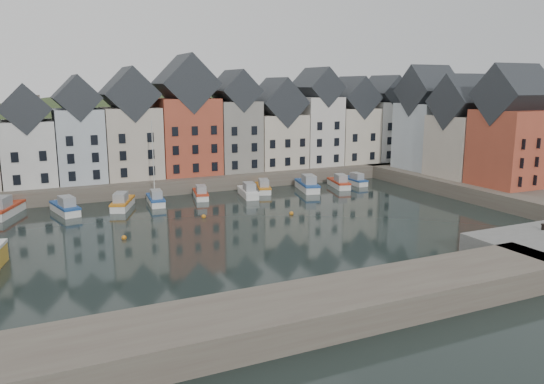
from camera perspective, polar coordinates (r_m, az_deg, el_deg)
ground at (r=56.72m, az=-0.99°, el=-4.16°), size 260.00×260.00×0.00m
far_quay at (r=84.14m, az=-9.40°, el=1.54°), size 90.00×16.00×2.00m
right_quay at (r=80.74m, az=22.75°, el=0.38°), size 14.00×54.00×2.00m
near_wall at (r=33.64m, az=-1.17°, el=-13.65°), size 50.00×6.00×2.00m
hillside at (r=113.17m, az=-12.72°, el=-5.91°), size 153.60×70.40×64.00m
far_terrace at (r=82.19m, az=-7.03°, el=6.91°), size 72.37×8.16×17.78m
right_terrace at (r=82.46m, az=20.10°, el=6.35°), size 8.30×24.25×16.36m
mooring_buoys at (r=60.09m, az=-6.57°, el=-3.20°), size 20.50×5.50×0.50m
boat_a at (r=70.37m, az=-26.82°, el=-1.66°), size 4.62×7.33×2.70m
boat_b at (r=68.64m, az=-21.34°, el=-1.58°), size 3.29×6.63×2.44m
boat_c at (r=69.12m, az=-15.80°, el=-1.14°), size 4.10×6.47×2.38m
boat_d at (r=70.44m, az=-12.40°, el=-0.74°), size 2.30×5.90×11.02m
boat_e at (r=73.14m, az=-7.68°, el=-0.20°), size 2.76×5.70×2.10m
boat_f at (r=73.60m, az=-2.57°, el=0.01°), size 2.85×6.21×2.30m
boat_g at (r=76.79m, az=-0.96°, el=0.48°), size 3.40×5.95×2.18m
boat_h at (r=78.05m, az=3.83°, el=0.74°), size 3.75×7.25×2.66m
boat_i at (r=80.87m, az=7.23°, el=0.98°), size 3.21×6.29×2.31m
boat_j at (r=83.67m, az=8.86°, el=1.24°), size 1.72×5.45×2.09m
mooring_bollard at (r=55.53m, az=27.17°, el=-3.34°), size 0.48×0.48×0.56m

